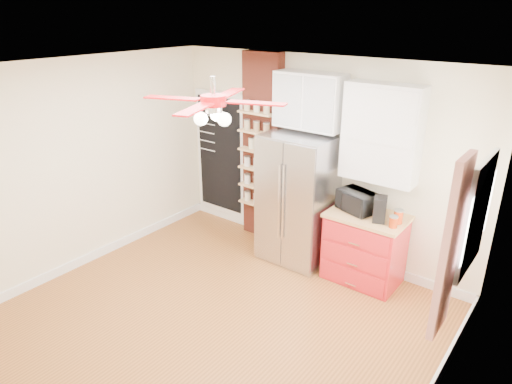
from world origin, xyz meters
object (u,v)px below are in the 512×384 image
Objects in this scene: red_cabinet at (364,247)px; pantry_jar_oats at (252,143)px; coffee_maker at (380,209)px; fridge at (298,199)px; toaster_oven at (357,201)px; ceiling_fan at (213,101)px; canister_left at (393,222)px.

red_cabinet is 2.13m from pantry_jar_oats.
coffee_maker is at bearing -5.39° from pantry_jar_oats.
fridge is 5.85× the size of coffee_maker.
toaster_oven is (0.80, 0.08, 0.15)m from fridge.
ceiling_fan is at bearing -62.07° from pantry_jar_oats.
ceiling_fan is 2.26m from pantry_jar_oats.
ceiling_fan is 2.48m from canister_left.
pantry_jar_oats reaches higher than red_cabinet.
ceiling_fan is (-0.92, -1.68, 1.97)m from red_cabinet.
canister_left is (0.37, -0.14, 0.51)m from red_cabinet.
red_cabinet is at bearing 61.29° from ceiling_fan.
fridge is 1.06m from red_cabinet.
canister_left is 2.31m from pantry_jar_oats.
ceiling_fan reaches higher than fridge.
red_cabinet is 0.60m from toaster_oven.
toaster_oven is at bearing 66.36° from ceiling_fan.
ceiling_fan is 2.33m from toaster_oven.
red_cabinet is 0.63m from coffee_maker.
coffee_maker is at bearing 0.72° from toaster_oven.
fridge is 1.25× the size of ceiling_fan.
coffee_maker is at bearing -22.67° from red_cabinet.
ceiling_fan reaches higher than pantry_jar_oats.
coffee_maker is 2.09× the size of pantry_jar_oats.
toaster_oven is (-0.17, 0.03, 0.58)m from red_cabinet.
toaster_oven is 3.65× the size of canister_left.
toaster_oven is at bearing 143.90° from coffee_maker.
canister_left reaches higher than red_cabinet.
canister_left is (1.29, 1.54, -1.46)m from ceiling_fan.
canister_left is 0.88× the size of pantry_jar_oats.
toaster_oven is at bearing -3.10° from pantry_jar_oats.
ceiling_fan is 11.09× the size of canister_left.
ceiling_fan is at bearing -129.94° from canister_left.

